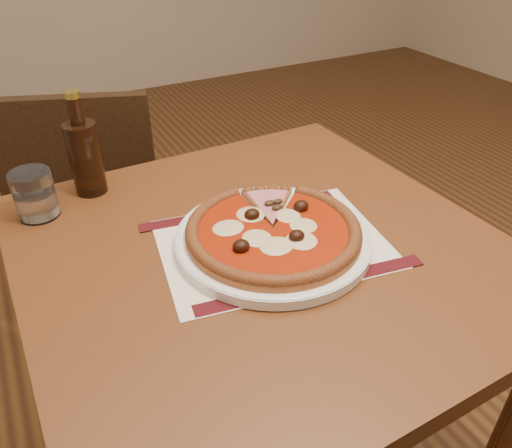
{
  "coord_description": "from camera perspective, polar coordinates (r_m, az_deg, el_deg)",
  "views": [
    {
      "loc": [
        -1.12,
        -0.71,
        1.27
      ],
      "look_at": [
        -0.78,
        -0.07,
        0.78
      ],
      "focal_mm": 35.0,
      "sensor_mm": 36.0,
      "label": 1
    }
  ],
  "objects": [
    {
      "name": "pizza",
      "position": [
        0.86,
        1.99,
        -0.67
      ],
      "size": [
        0.3,
        0.3,
        0.04
      ],
      "color": "#AA5929",
      "rests_on": "plate"
    },
    {
      "name": "bottle",
      "position": [
        1.05,
        -18.98,
        7.5
      ],
      "size": [
        0.06,
        0.06,
        0.21
      ],
      "color": "black",
      "rests_on": "table"
    },
    {
      "name": "ham_slice",
      "position": [
        0.94,
        2.4,
        2.5
      ],
      "size": [
        0.1,
        0.14,
        0.02
      ],
      "rotation": [
        0.0,
        0.0,
        1.15
      ],
      "color": "#AA5929",
      "rests_on": "plate"
    },
    {
      "name": "placemat",
      "position": [
        0.87,
        1.95,
        -2.27
      ],
      "size": [
        0.42,
        0.33,
        0.0
      ],
      "primitive_type": "cube",
      "rotation": [
        0.0,
        0.0,
        -0.16
      ],
      "color": "silver",
      "rests_on": "table"
    },
    {
      "name": "chair_far",
      "position": [
        1.56,
        -17.98,
        2.18
      ],
      "size": [
        0.52,
        0.52,
        0.85
      ],
      "rotation": [
        0.0,
        0.0,
        2.79
      ],
      "color": "black",
      "rests_on": "ground"
    },
    {
      "name": "plate",
      "position": [
        0.87,
        1.96,
        -1.74
      ],
      "size": [
        0.34,
        0.34,
        0.02
      ],
      "primitive_type": "cylinder",
      "color": "white",
      "rests_on": "placemat"
    },
    {
      "name": "water_glass",
      "position": [
        1.01,
        -23.99,
        3.1
      ],
      "size": [
        0.1,
        0.1,
        0.09
      ],
      "primitive_type": "cylinder",
      "rotation": [
        0.0,
        0.0,
        0.36
      ],
      "color": "white",
      "rests_on": "table"
    },
    {
      "name": "table",
      "position": [
        0.94,
        0.58,
        -7.29
      ],
      "size": [
        0.82,
        0.82,
        0.75
      ],
      "rotation": [
        0.0,
        0.0,
        0.02
      ],
      "color": "brown",
      "rests_on": "ground"
    }
  ]
}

